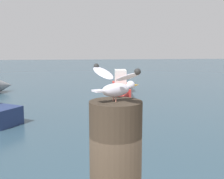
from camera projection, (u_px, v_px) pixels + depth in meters
The scene contains 3 objects.
mooring_post at pixel (116, 164), 2.26m from camera, with size 0.40×0.40×0.98m, color #382D23.
seagull at pixel (116, 84), 2.17m from camera, with size 0.38×0.58×0.26m.
boat_red at pixel (121, 88), 18.69m from camera, with size 1.30×4.85×1.64m.
Camera 1 is at (-0.70, -2.48, 3.18)m, focal length 47.32 mm.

